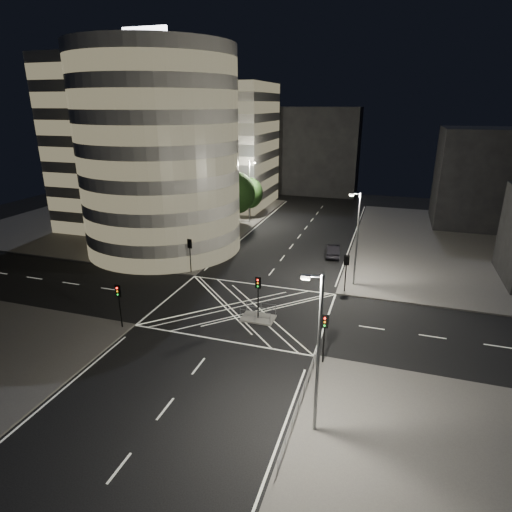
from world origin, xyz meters
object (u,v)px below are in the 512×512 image
(central_island, at_px, (258,318))
(traffic_signal_fr, at_px, (346,266))
(street_lamp_right_near, at_px, (317,351))
(traffic_signal_fl, at_px, (190,249))
(traffic_signal_nl, at_px, (119,298))
(street_lamp_left_near, at_px, (203,216))
(sedan, at_px, (333,251))
(traffic_signal_nr, at_px, (325,330))
(street_lamp_left_far, at_px, (250,190))
(street_lamp_right_far, at_px, (357,236))
(traffic_signal_island, at_px, (258,290))

(central_island, height_order, traffic_signal_fr, traffic_signal_fr)
(street_lamp_right_near, bearing_deg, traffic_signal_fl, 131.24)
(traffic_signal_nl, relative_size, street_lamp_left_near, 0.40)
(traffic_signal_fl, distance_m, traffic_signal_nl, 13.60)
(street_lamp_left_near, distance_m, sedan, 17.16)
(traffic_signal_nl, distance_m, sedan, 28.77)
(traffic_signal_fl, height_order, traffic_signal_nr, same)
(street_lamp_left_near, bearing_deg, traffic_signal_fr, -15.92)
(central_island, distance_m, street_lamp_left_far, 33.95)
(central_island, distance_m, street_lamp_left_near, 18.52)
(traffic_signal_fr, xyz_separation_m, traffic_signal_nr, (0.00, -13.60, 0.00))
(traffic_signal_nr, bearing_deg, street_lamp_left_far, 116.36)
(traffic_signal_fl, distance_m, street_lamp_left_far, 23.36)
(traffic_signal_fr, distance_m, street_lamp_right_far, 3.48)
(traffic_signal_fl, xyz_separation_m, traffic_signal_island, (10.80, -8.30, 0.00))
(street_lamp_right_far, relative_size, sedan, 2.15)
(street_lamp_left_near, height_order, street_lamp_right_far, same)
(traffic_signal_nr, xyz_separation_m, street_lamp_right_far, (0.64, 15.80, 2.63))
(central_island, xyz_separation_m, traffic_signal_nr, (6.80, -5.30, 2.84))
(traffic_signal_island, distance_m, street_lamp_left_near, 17.89)
(traffic_signal_fl, xyz_separation_m, street_lamp_left_near, (-0.64, 5.20, 2.63))
(traffic_signal_island, bearing_deg, street_lamp_right_far, 54.70)
(central_island, distance_m, sedan, 19.70)
(traffic_signal_fr, bearing_deg, traffic_signal_fl, 180.00)
(traffic_signal_nl, bearing_deg, central_island, 26.14)
(street_lamp_right_near, bearing_deg, sedan, 96.17)
(traffic_signal_fl, xyz_separation_m, sedan, (14.80, 10.98, -2.15))
(traffic_signal_fr, height_order, street_lamp_right_near, street_lamp_right_near)
(traffic_signal_fl, xyz_separation_m, street_lamp_right_near, (18.24, -20.80, 2.63))
(traffic_signal_nr, bearing_deg, traffic_signal_fr, 90.00)
(traffic_signal_island, relative_size, street_lamp_right_far, 0.40)
(traffic_signal_fl, relative_size, traffic_signal_nl, 1.00)
(traffic_signal_island, xyz_separation_m, sedan, (4.00, 19.28, -2.15))
(traffic_signal_nl, relative_size, sedan, 0.86)
(street_lamp_left_far, bearing_deg, street_lamp_right_far, -48.06)
(traffic_signal_fl, bearing_deg, street_lamp_left_near, 96.97)
(traffic_signal_nr, relative_size, street_lamp_left_near, 0.40)
(traffic_signal_nl, distance_m, traffic_signal_fr, 22.24)
(traffic_signal_fr, height_order, street_lamp_left_far, street_lamp_left_far)
(central_island, height_order, street_lamp_right_far, street_lamp_right_far)
(traffic_signal_fl, distance_m, traffic_signal_island, 13.62)
(traffic_signal_nr, relative_size, street_lamp_right_near, 0.40)
(central_island, distance_m, traffic_signal_nr, 9.08)
(street_lamp_right_near, distance_m, sedan, 32.32)
(street_lamp_left_far, relative_size, street_lamp_right_near, 1.00)
(street_lamp_left_far, bearing_deg, street_lamp_left_near, -90.00)
(traffic_signal_fr, xyz_separation_m, street_lamp_left_near, (-18.24, 5.20, 2.63))
(street_lamp_right_far, relative_size, street_lamp_right_near, 1.00)
(traffic_signal_island, distance_m, street_lamp_left_far, 33.61)
(street_lamp_right_far, bearing_deg, traffic_signal_nr, -92.30)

